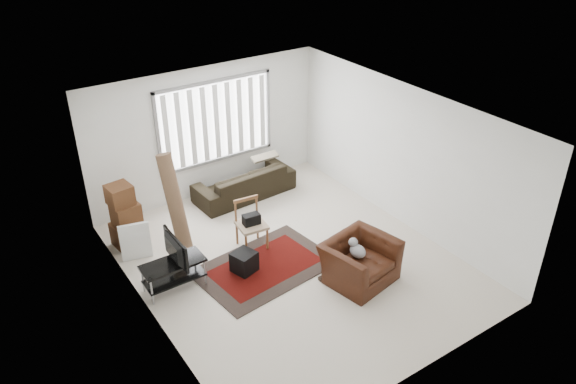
# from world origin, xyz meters

# --- Properties ---
(room) EXTENTS (6.00, 6.02, 2.71)m
(room) POSITION_xyz_m (0.03, 0.51, 1.76)
(room) COLOR beige
(room) RESTS_ON ground
(persian_rug) EXTENTS (2.40, 1.74, 0.02)m
(persian_rug) POSITION_xyz_m (-0.46, 0.12, 0.01)
(persian_rug) COLOR black
(persian_rug) RESTS_ON ground
(tv_stand) EXTENTS (1.01, 0.45, 0.50)m
(tv_stand) POSITION_xyz_m (-1.95, 0.46, 0.36)
(tv_stand) COLOR black
(tv_stand) RESTS_ON ground
(tv) EXTENTS (0.11, 0.82, 0.47)m
(tv) POSITION_xyz_m (-1.95, 0.46, 0.74)
(tv) COLOR black
(tv) RESTS_ON tv_stand
(subwoofer) EXTENTS (0.44, 0.44, 0.36)m
(subwoofer) POSITION_xyz_m (-0.80, 0.21, 0.20)
(subwoofer) COLOR black
(subwoofer) RESTS_ON persian_rug
(moving_boxes) EXTENTS (0.54, 0.51, 1.20)m
(moving_boxes) POSITION_xyz_m (-2.13, 2.08, 0.56)
(moving_boxes) COLOR #59341C
(moving_boxes) RESTS_ON ground
(white_flatpack) EXTENTS (0.54, 0.26, 0.66)m
(white_flatpack) POSITION_xyz_m (-2.15, 1.61, 0.33)
(white_flatpack) COLOR silver
(white_flatpack) RESTS_ON ground
(rolled_rug) EXTENTS (0.33, 0.76, 1.79)m
(rolled_rug) POSITION_xyz_m (-1.40, 1.49, 0.90)
(rolled_rug) COLOR brown
(rolled_rug) RESTS_ON ground
(sofa) EXTENTS (2.15, 1.02, 0.81)m
(sofa) POSITION_xyz_m (0.51, 2.45, 0.40)
(sofa) COLOR black
(sofa) RESTS_ON ground
(side_chair) EXTENTS (0.54, 0.54, 0.90)m
(side_chair) POSITION_xyz_m (-0.32, 0.79, 0.50)
(side_chair) COLOR tan
(side_chair) RESTS_ON ground
(armchair) EXTENTS (1.27, 1.15, 0.82)m
(armchair) POSITION_xyz_m (0.66, -1.02, 0.41)
(armchair) COLOR #37170B
(armchair) RESTS_ON ground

